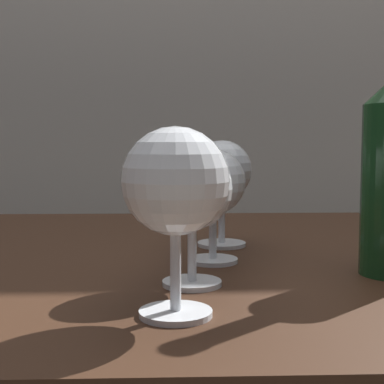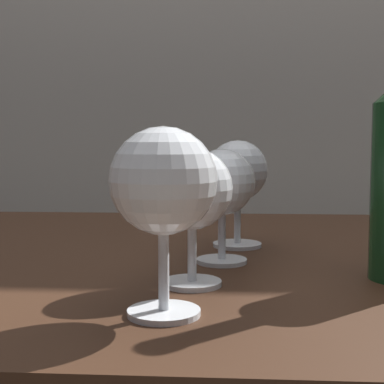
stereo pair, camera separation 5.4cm
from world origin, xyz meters
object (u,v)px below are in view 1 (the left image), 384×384
(wine_glass_white, at_px, (175,182))
(wine_glass_port, at_px, (222,173))
(wine_glass_merlot, at_px, (192,192))
(wine_glass_rose, at_px, (213,184))

(wine_glass_white, distance_m, wine_glass_port, 0.31)
(wine_glass_white, xyz_separation_m, wine_glass_merlot, (0.02, 0.10, -0.02))
(wine_glass_rose, xyz_separation_m, wine_glass_port, (0.02, 0.10, 0.01))
(wine_glass_white, height_order, wine_glass_port, wine_glass_white)
(wine_glass_white, xyz_separation_m, wine_glass_port, (0.06, 0.31, -0.01))
(wine_glass_merlot, height_order, wine_glass_port, wine_glass_port)
(wine_glass_white, distance_m, wine_glass_rose, 0.21)
(wine_glass_merlot, height_order, wine_glass_rose, wine_glass_merlot)
(wine_glass_merlot, bearing_deg, wine_glass_port, 77.04)
(wine_glass_white, distance_m, wine_glass_merlot, 0.10)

